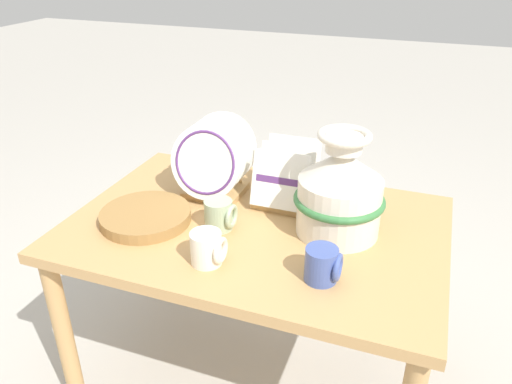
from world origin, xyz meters
TOP-DOWN VIEW (x-y plane):
  - ground_plane at (0.00, 0.00)m, footprint 14.00×14.00m
  - display_table at (0.00, 0.00)m, footprint 1.16×0.79m
  - ceramic_vase at (0.25, 0.04)m, footprint 0.27×0.27m
  - dish_rack_round_plates at (-0.20, 0.13)m, footprint 0.25×0.22m
  - dish_rack_square_plates at (0.05, 0.16)m, footprint 0.19×0.20m
  - wicker_charger_stack at (-0.33, -0.11)m, footprint 0.28×0.28m
  - mug_cobalt_glaze at (0.26, -0.21)m, footprint 0.09×0.09m
  - mug_cream_glaze at (-0.05, -0.25)m, footprint 0.09×0.09m
  - mug_sage_glaze at (-0.09, -0.07)m, footprint 0.09×0.09m

SIDE VIEW (x-z plane):
  - ground_plane at x=0.00m, z-range 0.00..0.00m
  - display_table at x=0.00m, z-range 0.25..0.91m
  - wicker_charger_stack at x=-0.33m, z-range 0.66..0.70m
  - mug_cobalt_glaze at x=0.26m, z-range 0.66..0.75m
  - mug_cream_glaze at x=-0.05m, z-range 0.66..0.75m
  - mug_sage_glaze at x=-0.09m, z-range 0.66..0.75m
  - dish_rack_square_plates at x=0.05m, z-range 0.62..0.83m
  - dish_rack_round_plates at x=-0.20m, z-range 0.64..0.91m
  - ceramic_vase at x=0.25m, z-range 0.64..0.96m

